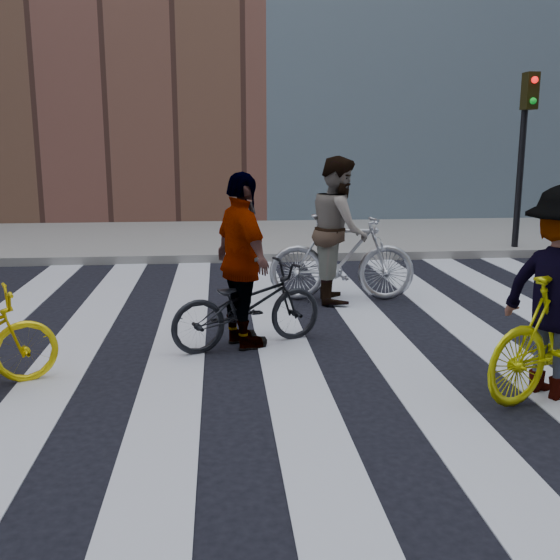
{
  "coord_description": "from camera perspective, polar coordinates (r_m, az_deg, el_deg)",
  "views": [
    {
      "loc": [
        -1.2,
        -6.46,
        2.12
      ],
      "look_at": [
        -0.57,
        0.3,
        0.68
      ],
      "focal_mm": 42.0,
      "sensor_mm": 36.0,
      "label": 1
    }
  ],
  "objects": [
    {
      "name": "ground",
      "position": [
        6.91,
        4.97,
        -5.93
      ],
      "size": [
        100.0,
        100.0,
        0.0
      ],
      "primitive_type": "plane",
      "color": "black",
      "rests_on": "ground"
    },
    {
      "name": "sidewalk_far",
      "position": [
        14.16,
        -0.4,
        3.7
      ],
      "size": [
        100.0,
        5.0,
        0.15
      ],
      "primitive_type": "cube",
      "color": "gray",
      "rests_on": "ground"
    },
    {
      "name": "zebra_crosswalk",
      "position": [
        6.91,
        4.97,
        -5.89
      ],
      "size": [
        8.25,
        10.0,
        0.01
      ],
      "color": "silver",
      "rests_on": "ground"
    },
    {
      "name": "traffic_signal",
      "position": [
        13.05,
        20.56,
        11.96
      ],
      "size": [
        0.22,
        0.42,
        3.33
      ],
      "color": "black",
      "rests_on": "ground"
    },
    {
      "name": "bike_silver_mid",
      "position": [
        8.84,
        5.42,
        1.96
      ],
      "size": [
        2.0,
        0.71,
        1.18
      ],
      "primitive_type": "imported",
      "rotation": [
        0.0,
        0.0,
        1.49
      ],
      "color": "#AEB1B9",
      "rests_on": "ground"
    },
    {
      "name": "bike_dark_rear",
      "position": [
        6.84,
        -2.83,
        -2.23
      ],
      "size": [
        1.78,
        1.19,
        0.89
      ],
      "primitive_type": "imported",
      "rotation": [
        0.0,
        0.0,
        1.96
      ],
      "color": "black",
      "rests_on": "ground"
    },
    {
      "name": "rider_mid",
      "position": [
        8.77,
        5.15,
        4.4
      ],
      "size": [
        0.81,
        1.0,
        1.94
      ],
      "primitive_type": "imported",
      "rotation": [
        0.0,
        0.0,
        1.49
      ],
      "color": "slate",
      "rests_on": "ground"
    },
    {
      "name": "rider_rear",
      "position": [
        6.74,
        -3.29,
        1.63
      ],
      "size": [
        0.82,
        1.16,
        1.82
      ],
      "primitive_type": "imported",
      "rotation": [
        0.0,
        0.0,
        1.96
      ],
      "color": "slate",
      "rests_on": "ground"
    }
  ]
}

